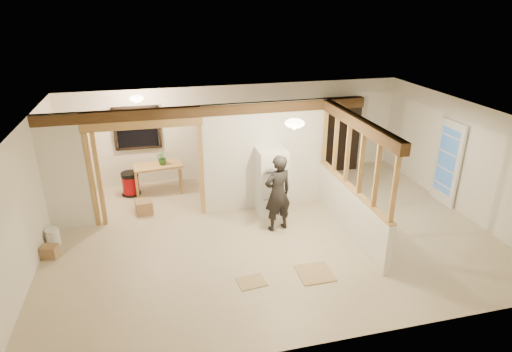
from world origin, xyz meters
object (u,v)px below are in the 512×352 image
object	(u,v)px
refrigerator	(271,182)
woman	(278,193)
shop_vac	(131,183)
bookshelf	(340,134)
work_table	(159,178)

from	to	relation	value
refrigerator	woman	distance (m)	0.77
refrigerator	shop_vac	bearing A→B (deg)	150.69
bookshelf	refrigerator	bearing A→B (deg)	-140.17
refrigerator	shop_vac	xyz separation A→B (m)	(-3.14, 1.76, -0.47)
bookshelf	woman	bearing A→B (deg)	-132.48
work_table	bookshelf	size ratio (longest dim) A/B	0.57
refrigerator	woman	size ratio (longest dim) A/B	0.92
woman	bookshelf	bearing A→B (deg)	-146.61
woman	shop_vac	xyz separation A→B (m)	(-3.07, 2.52, -0.53)
refrigerator	bookshelf	distance (m)	3.41
woman	refrigerator	bearing A→B (deg)	-109.97
woman	shop_vac	bearing A→B (deg)	-53.58
woman	shop_vac	size ratio (longest dim) A/B	2.77
woman	work_table	xyz separation A→B (m)	(-2.37, 2.52, -0.47)
work_table	woman	bearing A→B (deg)	-53.30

